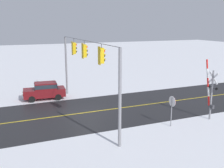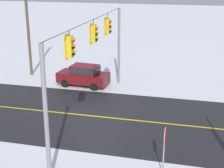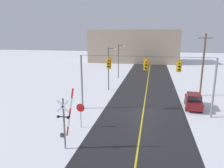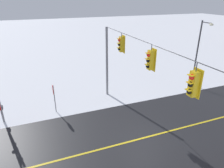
# 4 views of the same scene
# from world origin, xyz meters

# --- Properties ---
(ground_plane) EXTENTS (160.00, 160.00, 0.00)m
(ground_plane) POSITION_xyz_m (0.00, 0.00, 0.00)
(ground_plane) COLOR white
(road_asphalt) EXTENTS (9.00, 80.00, 0.01)m
(road_asphalt) POSITION_xyz_m (0.00, 6.00, 0.00)
(road_asphalt) COLOR black
(road_asphalt) RESTS_ON ground
(lane_centre_line) EXTENTS (0.14, 72.00, 0.01)m
(lane_centre_line) POSITION_xyz_m (0.00, 6.00, 0.01)
(lane_centre_line) COLOR gold
(lane_centre_line) RESTS_ON ground
(signal_span) EXTENTS (14.20, 0.47, 6.22)m
(signal_span) POSITION_xyz_m (-0.05, -0.01, 4.27)
(signal_span) COLOR gray
(signal_span) RESTS_ON ground
(stop_sign) EXTENTS (0.80, 0.09, 2.35)m
(stop_sign) POSITION_xyz_m (-5.46, -4.95, 1.71)
(stop_sign) COLOR gray
(stop_sign) RESTS_ON ground
(parked_car_maroon) EXTENTS (2.12, 4.31, 1.74)m
(parked_car_maroon) POSITION_xyz_m (5.65, 2.60, 0.95)
(parked_car_maroon) COLOR maroon
(parked_car_maroon) RESTS_ON ground
(utility_pole) EXTENTS (1.80, 0.24, 8.53)m
(utility_pole) POSITION_xyz_m (7.51, 8.24, 4.39)
(utility_pole) COLOR brown
(utility_pole) RESTS_ON ground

